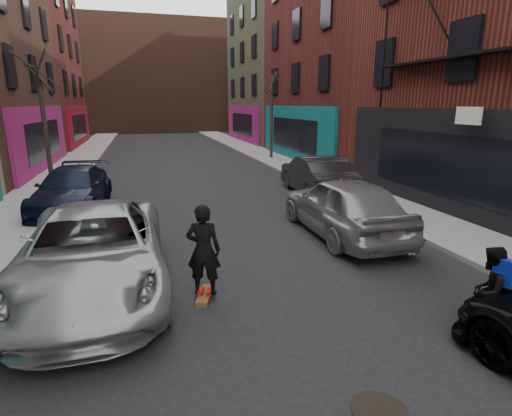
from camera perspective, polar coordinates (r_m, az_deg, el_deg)
sidewalk_left at (r=32.16m, az=-23.22°, el=7.12°), size 2.50×84.00×0.13m
sidewalk_right at (r=32.97m, az=-0.97°, el=8.45°), size 2.50×84.00×0.13m
buildings_right at (r=24.00m, az=27.71°, el=23.60°), size 12.00×56.00×16.00m
building_far at (r=57.83m, az=-14.31°, el=17.57°), size 40.00×10.00×14.00m
tree_left_far at (r=20.11m, az=-28.17°, el=12.26°), size 2.00×2.00×6.50m
tree_right_far at (r=27.00m, az=2.25°, el=14.43°), size 2.00×2.00×6.80m
parked_left_far at (r=8.52m, az=-22.25°, el=-5.76°), size 2.78×5.93×1.64m
parked_left_end at (r=15.39m, az=-24.76°, el=2.46°), size 2.52×5.24×1.47m
parked_right_far at (r=11.47m, az=12.38°, el=0.31°), size 2.05×5.03×1.71m
parked_right_end at (r=16.46m, az=8.60°, el=4.64°), size 2.10×5.06×1.63m
skateboard at (r=7.94m, az=-7.28°, el=-12.27°), size 0.47×0.83×0.10m
skateboarder at (r=7.57m, az=-7.51°, el=-5.96°), size 0.75×0.61×1.77m
pedestrian at (r=7.42m, az=30.34°, el=-10.22°), size 0.86×0.75×1.50m
manhole at (r=5.66m, az=17.24°, el=-25.95°), size 0.73×0.73×0.01m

